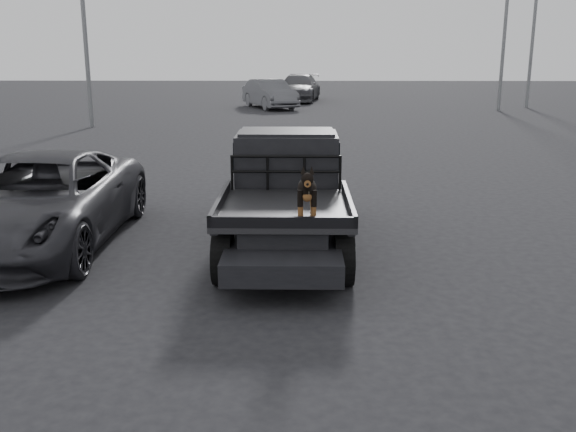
# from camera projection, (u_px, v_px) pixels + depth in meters

# --- Properties ---
(ground) EXTENTS (120.00, 120.00, 0.00)m
(ground) POSITION_uv_depth(u_px,v_px,m) (241.00, 289.00, 8.69)
(ground) COLOR black
(ground) RESTS_ON ground
(flatbed_ute) EXTENTS (2.00, 5.40, 0.92)m
(flatbed_ute) POSITION_uv_depth(u_px,v_px,m) (286.00, 220.00, 10.41)
(flatbed_ute) COLOR black
(flatbed_ute) RESTS_ON ground
(ute_cab) EXTENTS (1.72, 1.30, 0.88)m
(ute_cab) POSITION_uv_depth(u_px,v_px,m) (287.00, 156.00, 11.10)
(ute_cab) COLOR black
(ute_cab) RESTS_ON flatbed_ute
(headache_rack) EXTENTS (1.80, 0.08, 0.55)m
(headache_rack) POSITION_uv_depth(u_px,v_px,m) (286.00, 173.00, 10.42)
(headache_rack) COLOR black
(headache_rack) RESTS_ON flatbed_ute
(dog) EXTENTS (0.32, 0.60, 0.74)m
(dog) POSITION_uv_depth(u_px,v_px,m) (307.00, 193.00, 8.54)
(dog) COLOR black
(dog) RESTS_ON flatbed_ute
(parked_suv) EXTENTS (2.53, 5.42, 1.50)m
(parked_suv) POSITION_uv_depth(u_px,v_px,m) (37.00, 202.00, 10.39)
(parked_suv) COLOR #2D2C32
(parked_suv) RESTS_ON ground
(distant_car_a) EXTENTS (3.42, 5.02, 1.57)m
(distant_car_a) POSITION_uv_depth(u_px,v_px,m) (270.00, 94.00, 35.27)
(distant_car_a) COLOR #54555A
(distant_car_a) RESTS_ON ground
(distant_car_b) EXTENTS (3.04, 5.91, 1.64)m
(distant_car_b) POSITION_uv_depth(u_px,v_px,m) (299.00, 88.00, 40.03)
(distant_car_b) COLOR #454549
(distant_car_b) RESTS_ON ground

